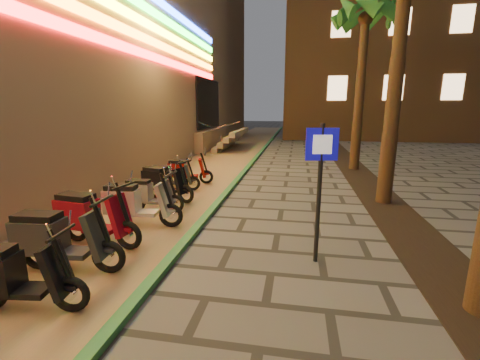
% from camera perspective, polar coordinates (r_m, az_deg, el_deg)
% --- Properties ---
extents(parking_strip, '(3.40, 60.00, 0.01)m').
position_cam_1_polar(parking_strip, '(13.00, -6.94, 1.23)').
color(parking_strip, '#8C7251').
rests_on(parking_strip, ground).
extents(green_curb, '(0.18, 60.00, 0.10)m').
position_cam_1_polar(green_curb, '(12.60, 0.47, 1.17)').
color(green_curb, '#296F37').
rests_on(green_curb, ground).
extents(planting_strip, '(1.20, 40.00, 0.02)m').
position_cam_1_polar(planting_strip, '(8.00, 27.44, -7.55)').
color(planting_strip, black).
rests_on(planting_strip, ground).
extents(palm_d, '(2.97, 3.02, 7.16)m').
position_cam_1_polar(palm_d, '(14.76, 21.44, 25.12)').
color(palm_d, '#472D19').
rests_on(palm_d, ground).
extents(pedestrian_sign, '(0.51, 0.13, 2.35)m').
position_cam_1_polar(pedestrian_sign, '(5.35, 14.06, 0.87)').
color(pedestrian_sign, black).
rests_on(pedestrian_sign, ground).
extents(scooter_5, '(1.63, 0.64, 1.14)m').
position_cam_1_polar(scooter_5, '(5.19, -35.72, -13.63)').
color(scooter_5, black).
rests_on(scooter_5, ground).
extents(scooter_6, '(1.79, 0.63, 1.26)m').
position_cam_1_polar(scooter_6, '(5.96, -29.86, -9.06)').
color(scooter_6, black).
rests_on(scooter_6, ground).
extents(scooter_7, '(1.82, 0.73, 1.28)m').
position_cam_1_polar(scooter_7, '(6.81, -25.22, -5.90)').
color(scooter_7, black).
rests_on(scooter_7, ground).
extents(scooter_8, '(1.74, 0.63, 1.22)m').
position_cam_1_polar(scooter_8, '(7.46, -18.35, -3.92)').
color(scooter_8, black).
rests_on(scooter_8, ground).
extents(scooter_9, '(1.50, 0.53, 1.06)m').
position_cam_1_polar(scooter_9, '(8.43, -16.10, -2.37)').
color(scooter_9, black).
rests_on(scooter_9, ground).
extents(scooter_10, '(1.69, 0.91, 1.20)m').
position_cam_1_polar(scooter_10, '(9.38, -13.62, -0.32)').
color(scooter_10, black).
rests_on(scooter_10, ground).
extents(scooter_11, '(1.50, 0.75, 1.06)m').
position_cam_1_polar(scooter_11, '(10.30, -12.40, 0.55)').
color(scooter_11, black).
rests_on(scooter_11, ground).
extents(scooter_12, '(1.54, 0.75, 1.09)m').
position_cam_1_polar(scooter_12, '(11.16, -9.80, 1.66)').
color(scooter_12, black).
rests_on(scooter_12, ground).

